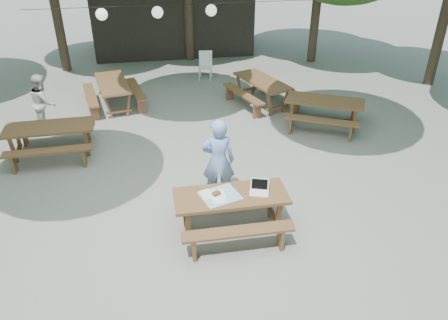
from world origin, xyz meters
The scene contains 13 objects.
ground centered at (0.00, 0.00, 0.00)m, with size 80.00×80.00×0.00m, color slate.
pavilion centered at (0.50, 10.50, 1.40)m, with size 6.00×3.00×2.80m, color black.
main_picnic_table centered at (0.64, -1.24, 0.39)m, with size 2.00×1.58×0.75m.
picnic_table_nw centered at (-2.97, 2.17, 0.39)m, with size 2.02×1.63×0.75m.
picnic_table_ne centered at (3.86, 2.56, 0.39)m, with size 2.41×2.27×0.75m.
picnic_table_far_w centered at (-1.66, 4.85, 0.39)m, with size 1.91×2.16×0.75m.
picnic_table_far_e centered at (2.62, 4.29, 0.39)m, with size 2.13×2.32×0.75m.
woman centered at (0.58, -0.25, 0.87)m, with size 0.64×0.42×1.75m, color #7C9CE2.
second_person centered at (-3.34, 3.63, 0.75)m, with size 0.73×0.57×1.51m, color beige.
plastic_chair centered at (1.29, 6.79, 0.26)m, with size 0.52×0.52×0.90m.
laptop centered at (1.15, -1.24, 0.81)m, with size 0.39×0.35×0.24m.
tabletop_clutter centered at (0.43, -1.23, 0.76)m, with size 0.78×0.72×0.08m.
paper_lanterns centered at (-0.19, 6.00, 2.40)m, with size 9.00×0.34×0.38m.
Camera 1 is at (-0.56, -7.41, 5.14)m, focal length 35.00 mm.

